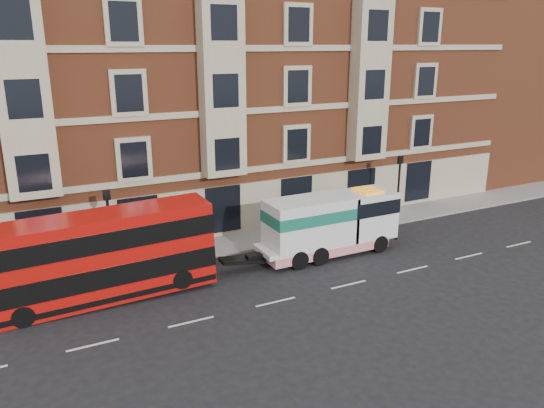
{
  "coord_description": "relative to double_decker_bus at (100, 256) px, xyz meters",
  "views": [
    {
      "loc": [
        -9.94,
        -19.33,
        11.25
      ],
      "look_at": [
        1.83,
        4.0,
        3.32
      ],
      "focal_mm": 35.0,
      "sensor_mm": 36.0,
      "label": 1
    }
  ],
  "objects": [
    {
      "name": "ground",
      "position": [
        6.9,
        -3.76,
        -2.16
      ],
      "size": [
        120.0,
        120.0,
        0.0
      ],
      "primitive_type": "plane",
      "color": "black",
      "rests_on": "ground"
    },
    {
      "name": "lamp_post_east",
      "position": [
        18.9,
        2.44,
        0.52
      ],
      "size": [
        0.35,
        0.15,
        4.35
      ],
      "color": "black",
      "rests_on": "sidewalk"
    },
    {
      "name": "tow_truck",
      "position": [
        12.05,
        0.0,
        -0.38
      ],
      "size": [
        8.07,
        2.38,
        3.36
      ],
      "color": "silver",
      "rests_on": "ground"
    },
    {
      "name": "pedestrian",
      "position": [
        -1.59,
        2.64,
        -1.18
      ],
      "size": [
        0.69,
        0.54,
        1.65
      ],
      "primitive_type": "imported",
      "rotation": [
        0.0,
        0.0,
        -0.26
      ],
      "color": "#1B2737",
      "rests_on": "sidewalk"
    },
    {
      "name": "double_decker_bus",
      "position": [
        0.0,
        0.0,
        0.0
      ],
      "size": [
        10.08,
        2.31,
        4.08
      ],
      "color": "#B50E0A",
      "rests_on": "ground"
    },
    {
      "name": "filler_east",
      "position": [
        38.9,
        10.24,
        7.27
      ],
      "size": [
        18.0,
        10.0,
        19.0
      ],
      "color": "brown",
      "rests_on": "ground"
    },
    {
      "name": "victorian_terrace",
      "position": [
        7.4,
        11.24,
        7.9
      ],
      "size": [
        45.0,
        12.0,
        20.4
      ],
      "color": "brown",
      "rests_on": "ground"
    },
    {
      "name": "lamp_post_west",
      "position": [
        0.9,
        2.44,
        0.52
      ],
      "size": [
        0.35,
        0.15,
        4.35
      ],
      "color": "black",
      "rests_on": "sidewalk"
    },
    {
      "name": "sidewalk",
      "position": [
        6.9,
        3.74,
        -2.09
      ],
      "size": [
        90.0,
        3.0,
        0.15
      ],
      "primitive_type": "cube",
      "color": "slate",
      "rests_on": "ground"
    }
  ]
}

